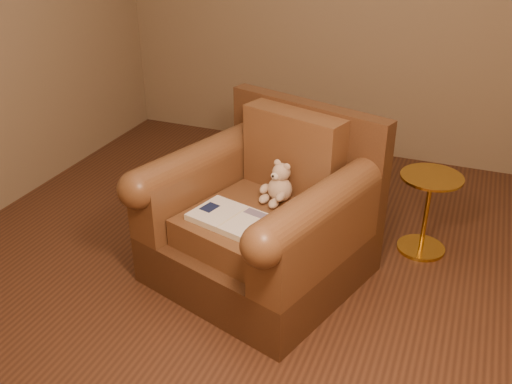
% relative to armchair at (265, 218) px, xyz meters
% --- Properties ---
extents(floor, '(4.00, 4.00, 0.00)m').
position_rel_armchair_xyz_m(floor, '(-0.08, 0.04, -0.38)').
color(floor, '#4D2B1A').
rests_on(floor, ground).
extents(armchair, '(1.35, 1.31, 0.98)m').
position_rel_armchair_xyz_m(armchair, '(0.00, 0.00, 0.00)').
color(armchair, '#4A2C18').
rests_on(armchair, floor).
extents(teddy_bear, '(0.18, 0.21, 0.25)m').
position_rel_armchair_xyz_m(teddy_bear, '(0.05, 0.08, 0.18)').
color(teddy_bear, '#C9AB8D').
rests_on(teddy_bear, armchair).
extents(guidebook, '(0.53, 0.39, 0.04)m').
position_rel_armchair_xyz_m(guidebook, '(-0.09, -0.25, 0.11)').
color(guidebook, beige).
rests_on(guidebook, armchair).
extents(side_table, '(0.38, 0.38, 0.54)m').
position_rel_armchair_xyz_m(side_table, '(0.87, 0.61, -0.09)').
color(side_table, gold).
rests_on(side_table, floor).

